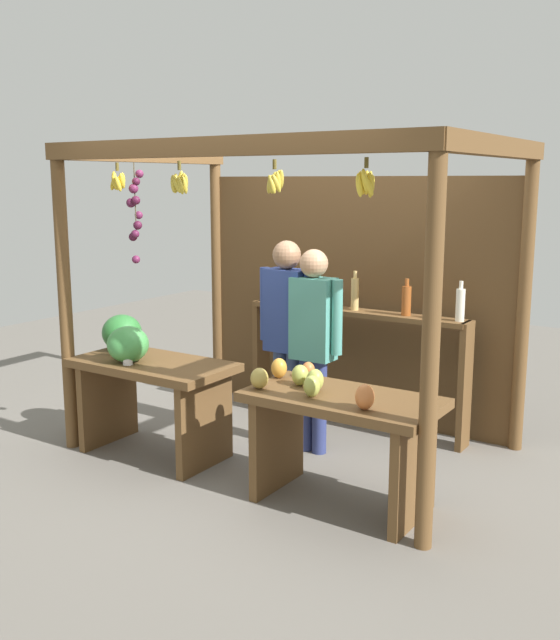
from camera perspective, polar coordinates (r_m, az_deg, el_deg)
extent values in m
plane|color=slate|center=(5.77, 1.02, -9.91)|extent=(12.00, 12.00, 0.00)
cylinder|color=brown|center=(5.73, -16.46, 1.48)|extent=(0.10, 0.10, 2.31)
cylinder|color=brown|center=(4.01, 11.69, -2.19)|extent=(0.10, 0.10, 2.31)
cylinder|color=brown|center=(7.05, -4.97, 3.57)|extent=(0.10, 0.10, 2.31)
cylinder|color=brown|center=(5.74, 18.55, 1.38)|extent=(0.10, 0.10, 2.31)
cube|color=brown|center=(4.64, -5.15, 13.37)|extent=(3.01, 0.12, 0.12)
cube|color=brown|center=(6.30, -10.46, 12.56)|extent=(0.12, 1.95, 0.12)
cube|color=brown|center=(4.79, 16.42, 12.90)|extent=(0.12, 1.95, 0.12)
cube|color=#52381E|center=(6.30, 5.65, 1.62)|extent=(2.91, 0.04, 2.08)
cylinder|color=brown|center=(4.53, -0.43, 12.08)|extent=(0.02, 0.02, 0.06)
ellipsoid|color=gold|center=(4.51, -0.16, 10.81)|extent=(0.04, 0.05, 0.12)
ellipsoid|color=gold|center=(4.53, 0.07, 10.95)|extent=(0.05, 0.06, 0.13)
ellipsoid|color=gold|center=(4.55, -0.22, 10.95)|extent=(0.07, 0.04, 0.12)
ellipsoid|color=gold|center=(4.55, -0.50, 10.80)|extent=(0.05, 0.05, 0.13)
ellipsoid|color=gold|center=(4.54, -0.78, 10.57)|extent=(0.04, 0.07, 0.12)
ellipsoid|color=gold|center=(4.52, -0.71, 10.55)|extent=(0.07, 0.07, 0.13)
ellipsoid|color=gold|center=(4.49, -0.64, 10.56)|extent=(0.07, 0.04, 0.12)
ellipsoid|color=gold|center=(4.50, -0.30, 10.63)|extent=(0.07, 0.07, 0.13)
cylinder|color=brown|center=(4.94, -7.88, 11.88)|extent=(0.02, 0.02, 0.06)
ellipsoid|color=gold|center=(4.91, -7.48, 10.42)|extent=(0.04, 0.07, 0.12)
ellipsoid|color=gold|center=(4.94, -7.42, 10.58)|extent=(0.07, 0.07, 0.13)
ellipsoid|color=gold|center=(4.95, -7.67, 10.69)|extent=(0.08, 0.04, 0.12)
ellipsoid|color=gold|center=(4.96, -7.81, 10.83)|extent=(0.05, 0.05, 0.13)
ellipsoid|color=gold|center=(4.96, -7.97, 10.42)|extent=(0.06, 0.08, 0.13)
ellipsoid|color=gold|center=(4.95, -8.19, 10.60)|extent=(0.04, 0.06, 0.13)
ellipsoid|color=gold|center=(4.93, -8.34, 10.50)|extent=(0.06, 0.05, 0.13)
ellipsoid|color=gold|center=(4.90, -8.08, 10.45)|extent=(0.08, 0.05, 0.13)
ellipsoid|color=gold|center=(4.89, -7.80, 10.38)|extent=(0.06, 0.06, 0.13)
cylinder|color=brown|center=(4.14, 6.78, 12.12)|extent=(0.02, 0.02, 0.06)
ellipsoid|color=gold|center=(4.13, 7.08, 10.46)|extent=(0.04, 0.06, 0.14)
ellipsoid|color=gold|center=(4.15, 7.15, 10.35)|extent=(0.06, 0.06, 0.14)
ellipsoid|color=gold|center=(4.16, 6.93, 10.60)|extent=(0.07, 0.04, 0.14)
ellipsoid|color=gold|center=(4.16, 6.68, 10.63)|extent=(0.05, 0.05, 0.14)
ellipsoid|color=gold|center=(4.16, 6.53, 10.46)|extent=(0.05, 0.07, 0.14)
ellipsoid|color=gold|center=(4.14, 6.28, 10.67)|extent=(0.06, 0.08, 0.14)
ellipsoid|color=gold|center=(4.12, 6.21, 10.44)|extent=(0.06, 0.05, 0.14)
ellipsoid|color=gold|center=(4.11, 6.66, 10.76)|extent=(0.06, 0.04, 0.14)
ellipsoid|color=gold|center=(4.10, 6.89, 10.47)|extent=(0.08, 0.07, 0.14)
cylinder|color=brown|center=(5.45, -12.62, 11.62)|extent=(0.02, 0.02, 0.06)
ellipsoid|color=gold|center=(5.42, -12.24, 10.58)|extent=(0.04, 0.07, 0.12)
ellipsoid|color=gold|center=(5.45, -12.20, 10.64)|extent=(0.06, 0.06, 0.12)
ellipsoid|color=gold|center=(5.48, -12.26, 10.49)|extent=(0.06, 0.04, 0.12)
ellipsoid|color=gold|center=(5.48, -12.57, 10.46)|extent=(0.07, 0.07, 0.12)
ellipsoid|color=gold|center=(5.47, -12.89, 10.40)|extent=(0.04, 0.08, 0.12)
ellipsoid|color=gold|center=(5.45, -12.85, 10.70)|extent=(0.05, 0.05, 0.12)
ellipsoid|color=gold|center=(5.42, -12.76, 10.43)|extent=(0.07, 0.04, 0.12)
ellipsoid|color=gold|center=(5.40, -12.55, 10.35)|extent=(0.06, 0.06, 0.12)
cylinder|color=#4C422D|center=(5.46, -11.26, 9.10)|extent=(0.01, 0.01, 0.55)
sphere|color=#601E42|center=(5.46, -10.94, 11.16)|extent=(0.06, 0.06, 0.06)
sphere|color=#47142D|center=(5.44, -11.19, 10.58)|extent=(0.06, 0.06, 0.06)
sphere|color=#601E42|center=(5.44, -11.39, 10.04)|extent=(0.07, 0.07, 0.07)
sphere|color=#47142D|center=(5.43, -11.21, 9.17)|extent=(0.06, 0.06, 0.06)
sphere|color=#511938|center=(5.46, -11.58, 8.96)|extent=(0.07, 0.07, 0.07)
sphere|color=#601E42|center=(5.48, -10.99, 8.05)|extent=(0.06, 0.06, 0.06)
sphere|color=#47142D|center=(5.46, -11.07, 7.28)|extent=(0.07, 0.07, 0.07)
sphere|color=#47142D|center=(5.47, -11.42, 6.39)|extent=(0.06, 0.06, 0.06)
sphere|color=#511938|center=(5.45, -11.25, 6.61)|extent=(0.06, 0.06, 0.06)
sphere|color=#601E42|center=(5.49, -11.20, 4.67)|extent=(0.06, 0.06, 0.06)
cube|color=brown|center=(5.51, -9.93, -3.48)|extent=(1.22, 0.64, 0.06)
cube|color=brown|center=(5.94, -13.29, -6.20)|extent=(0.06, 0.58, 0.67)
cube|color=brown|center=(5.30, -5.90, -8.05)|extent=(0.06, 0.58, 0.67)
ellipsoid|color=#429347|center=(5.47, -11.80, -1.88)|extent=(0.43, 0.43, 0.27)
ellipsoid|color=#2D7533|center=(5.86, -12.26, -0.97)|extent=(0.41, 0.41, 0.29)
cylinder|color=white|center=(5.41, -11.82, -2.98)|extent=(0.07, 0.07, 0.09)
cube|color=brown|center=(4.60, 4.91, -6.24)|extent=(1.22, 0.64, 0.06)
cube|color=brown|center=(4.95, -0.21, -9.38)|extent=(0.06, 0.58, 0.67)
cube|color=brown|center=(4.52, 10.40, -11.58)|extent=(0.06, 0.58, 0.67)
ellipsoid|color=gold|center=(4.95, -0.07, -3.78)|extent=(0.15, 0.15, 0.14)
ellipsoid|color=#A8B24C|center=(4.52, 2.50, -5.19)|extent=(0.13, 0.13, 0.14)
ellipsoid|color=#CC7038|center=(4.95, 2.22, -3.92)|extent=(0.13, 0.13, 0.11)
ellipsoid|color=#CC7038|center=(4.30, 6.64, -6.00)|extent=(0.16, 0.16, 0.15)
ellipsoid|color=#A8B24C|center=(4.77, 1.59, -4.33)|extent=(0.16, 0.16, 0.14)
ellipsoid|color=#A8B24C|center=(4.65, 2.75, -4.71)|extent=(0.14, 0.14, 0.14)
ellipsoid|color=#B79E47|center=(4.70, -1.62, -4.58)|extent=(0.16, 0.16, 0.14)
cube|color=brown|center=(6.59, -1.48, -2.71)|extent=(0.05, 0.20, 1.00)
cube|color=brown|center=(5.76, 14.25, -5.06)|extent=(0.05, 0.20, 1.00)
cube|color=brown|center=(6.01, 5.93, 0.59)|extent=(1.89, 0.22, 0.04)
cylinder|color=silver|center=(6.43, -1.03, 2.58)|extent=(0.07, 0.07, 0.24)
cylinder|color=silver|center=(6.41, -1.03, 3.90)|extent=(0.03, 0.03, 0.06)
cylinder|color=silver|center=(6.20, 2.30, 2.53)|extent=(0.08, 0.08, 0.30)
cylinder|color=silver|center=(6.17, 2.31, 4.18)|extent=(0.04, 0.04, 0.06)
cylinder|color=#D8B266|center=(5.99, 5.87, 2.02)|extent=(0.06, 0.06, 0.26)
cylinder|color=#D8B266|center=(5.97, 5.90, 3.55)|extent=(0.03, 0.03, 0.06)
cylinder|color=#994C1E|center=(5.80, 9.85, 1.48)|extent=(0.07, 0.07, 0.23)
cylinder|color=#994C1E|center=(5.78, 9.90, 2.91)|extent=(0.03, 0.03, 0.06)
cylinder|color=silver|center=(5.64, 13.92, 1.13)|extent=(0.07, 0.07, 0.25)
cylinder|color=silver|center=(5.62, 13.99, 2.68)|extent=(0.03, 0.03, 0.06)
cylinder|color=#3B4C78|center=(5.77, 0.01, -5.96)|extent=(0.11, 0.11, 0.75)
cylinder|color=#3B4C78|center=(5.71, 1.02, -6.15)|extent=(0.11, 0.11, 0.75)
cube|color=#2D428C|center=(5.58, 0.53, 0.76)|extent=(0.32, 0.19, 0.63)
cylinder|color=#2D428C|center=(5.68, -1.17, 1.27)|extent=(0.08, 0.08, 0.57)
cylinder|color=#2D428C|center=(5.47, 2.29, 0.89)|extent=(0.08, 0.08, 0.57)
sphere|color=#997051|center=(5.52, 0.53, 5.12)|extent=(0.22, 0.22, 0.22)
cylinder|color=navy|center=(5.61, 2.04, -6.60)|extent=(0.11, 0.11, 0.73)
cylinder|color=navy|center=(5.55, 3.10, -6.79)|extent=(0.11, 0.11, 0.73)
cube|color=teal|center=(5.41, 2.63, 0.09)|extent=(0.32, 0.19, 0.61)
cylinder|color=teal|center=(5.51, 0.84, 0.62)|extent=(0.08, 0.08, 0.55)
cylinder|color=teal|center=(5.31, 4.48, 0.20)|extent=(0.08, 0.08, 0.55)
sphere|color=tan|center=(5.35, 2.66, 4.44)|extent=(0.21, 0.21, 0.21)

